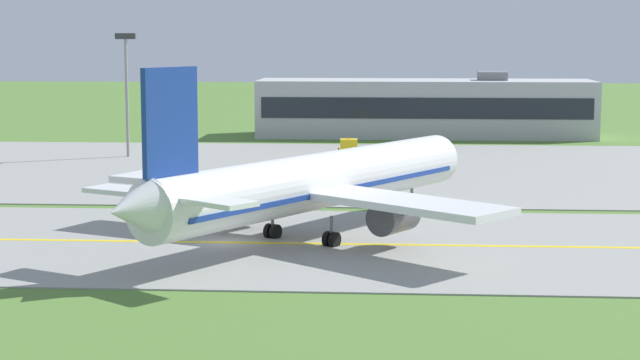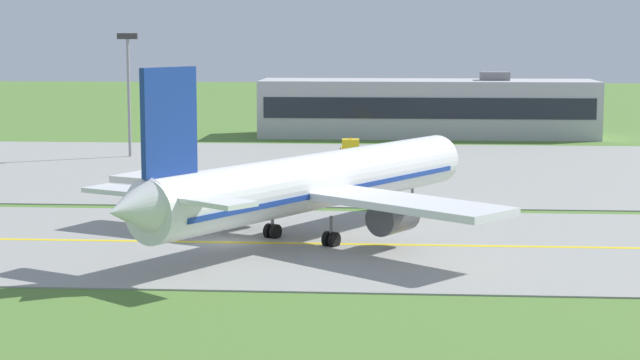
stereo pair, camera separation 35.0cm
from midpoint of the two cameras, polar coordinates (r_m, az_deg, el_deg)
name	(u,v)px [view 1 (the left image)]	position (r m, az deg, el deg)	size (l,w,h in m)	color
ground_plane	(228,244)	(75.76, -5.05, -3.40)	(500.00, 500.00, 0.00)	#517A33
taxiway_strip	(228,243)	(75.75, -5.05, -3.37)	(240.00, 28.00, 0.10)	gray
apron_pad	(378,169)	(116.34, 3.04, 0.57)	(140.00, 52.00, 0.10)	gray
taxiway_centreline	(228,242)	(75.73, -5.05, -3.32)	(220.00, 0.60, 0.01)	yellow
airplane_lead	(314,183)	(76.29, -0.45, -0.15)	(29.52, 35.38, 12.70)	white
service_truck_fuel	(349,148)	(126.93, 1.45, 1.70)	(2.66, 6.52, 2.59)	yellow
terminal_building	(425,108)	(154.54, 5.54, 3.83)	(47.59, 11.96, 9.27)	#B2B2B7
apron_light_mast	(126,79)	(129.28, -10.33, 5.31)	(2.40, 0.50, 14.70)	gray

